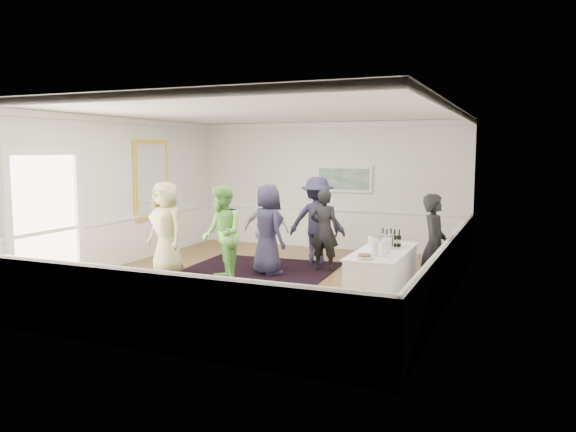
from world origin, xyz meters
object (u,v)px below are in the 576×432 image
at_px(serving_table, 382,276).
at_px(guest_lilac, 266,230).
at_px(ice_bucket, 387,242).
at_px(guest_navy, 268,230).
at_px(guest_dark_b, 324,230).
at_px(bartender, 434,246).
at_px(guest_dark_a, 317,220).
at_px(guest_tan, 166,229).
at_px(nut_bowl, 365,257).
at_px(guest_green, 222,234).

relative_size(serving_table, guest_lilac, 1.25).
relative_size(guest_lilac, ice_bucket, 6.49).
relative_size(guest_lilac, guest_navy, 0.93).
bearing_deg(guest_dark_b, ice_bucket, 134.66).
xyz_separation_m(bartender, guest_dark_a, (-2.80, 1.90, 0.08)).
distance_m(guest_dark_a, ice_bucket, 3.15).
relative_size(guest_dark_a, ice_bucket, 7.35).
relative_size(guest_dark_a, guest_dark_b, 1.12).
bearing_deg(serving_table, guest_lilac, 151.77).
xyz_separation_m(guest_tan, guest_dark_a, (2.34, 2.32, 0.02)).
height_order(guest_lilac, guest_dark_a, guest_dark_a).
bearing_deg(nut_bowl, guest_navy, 142.07).
relative_size(bartender, ice_bucket, 6.77).
distance_m(guest_green, guest_navy, 1.08).
relative_size(guest_green, guest_dark_b, 1.09).
distance_m(guest_dark_b, ice_bucket, 2.41).
distance_m(guest_tan, guest_dark_b, 3.20).
bearing_deg(guest_tan, guest_lilac, 57.22).
bearing_deg(nut_bowl, guest_dark_a, 120.47).
distance_m(guest_tan, guest_lilac, 2.05).
xyz_separation_m(serving_table, guest_lilac, (-2.82, 1.52, 0.41)).
xyz_separation_m(guest_lilac, guest_navy, (0.22, -0.39, 0.07)).
height_order(guest_lilac, nut_bowl, guest_lilac).
xyz_separation_m(serving_table, bartender, (0.72, 0.66, 0.45)).
height_order(bartender, guest_dark_b, bartender).
relative_size(bartender, guest_dark_a, 0.92).
bearing_deg(guest_green, ice_bucket, 49.80).
relative_size(guest_green, nut_bowl, 7.21).
height_order(guest_green, guest_dark_a, guest_dark_a).
bearing_deg(bartender, guest_navy, 78.59).
xyz_separation_m(guest_lilac, guest_dark_b, (1.14, 0.38, 0.01)).
height_order(ice_bucket, nut_bowl, ice_bucket).
distance_m(guest_tan, nut_bowl, 4.47).
bearing_deg(bartender, guest_dark_a, 52.53).
relative_size(bartender, guest_green, 0.95).
bearing_deg(guest_green, serving_table, 46.23).
relative_size(serving_table, guest_navy, 1.16).
xyz_separation_m(bartender, guest_lilac, (-3.54, 0.86, -0.04)).
height_order(guest_navy, ice_bucket, guest_navy).
relative_size(guest_green, ice_bucket, 7.11).
height_order(guest_tan, guest_lilac, guest_tan).
xyz_separation_m(bartender, guest_tan, (-5.14, -0.42, 0.06)).
xyz_separation_m(serving_table, nut_bowl, (-0.08, -0.84, 0.46)).
distance_m(bartender, guest_navy, 3.36).
height_order(guest_tan, guest_green, guest_tan).
bearing_deg(serving_table, ice_bucket, 85.74).
bearing_deg(nut_bowl, bartender, 61.78).
bearing_deg(guest_green, guest_tan, -132.72).
bearing_deg(bartender, guest_lilac, 73.03).
bearing_deg(guest_lilac, bartender, 164.15).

